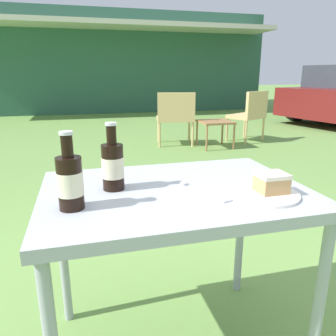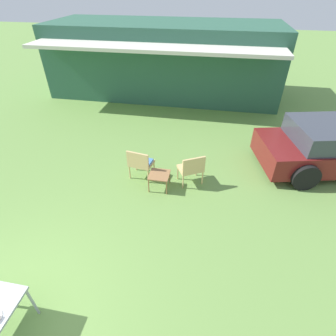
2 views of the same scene
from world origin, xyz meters
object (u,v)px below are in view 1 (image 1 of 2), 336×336
Objects in this scene: cake_on_plate at (267,188)px; cola_bottle_near at (113,165)px; cola_bottle_far at (70,181)px; wicker_chair_plain at (250,112)px; garden_side_table at (215,124)px; patio_table at (175,206)px; wicker_chair_cushioned at (175,115)px.

cake_on_plate is 1.01× the size of cola_bottle_near.
cola_bottle_far is (-0.15, -0.15, 0.00)m from cola_bottle_near.
wicker_chair_plain is at bearing 55.58° from cola_bottle_near.
garden_side_table is 2.00× the size of cake_on_plate.
garden_side_table is 0.52× the size of patio_table.
garden_side_table is at bearing 61.18° from cola_bottle_far.
wicker_chair_cushioned is 4.18m from patio_table.
wicker_chair_plain is at bearing 58.13° from patio_table.
garden_side_table is at bearing 160.15° from wicker_chair_cushioned.
wicker_chair_cushioned is 3.49× the size of cola_bottle_far.
cola_bottle_far is at bearing -118.82° from garden_side_table.
wicker_chair_cushioned reaches higher than cake_on_plate.
wicker_chair_plain is at bearing 62.13° from cake_on_plate.
cola_bottle_near is at bearing -118.05° from garden_side_table.
cola_bottle_near is (-0.51, 0.20, 0.07)m from cake_on_plate.
wicker_chair_cushioned is 3.49× the size of cola_bottle_near.
cake_on_plate is (0.29, -0.15, 0.10)m from patio_table.
patio_table is (-1.15, -4.01, 0.16)m from wicker_chair_cushioned.
wicker_chair_plain is 3.49× the size of cola_bottle_near.
wicker_chair_plain is 5.00m from cola_bottle_far.
cola_bottle_far is at bearing -134.42° from cola_bottle_near.
patio_table is at bearing 15.18° from cola_bottle_far.
patio_table is 0.28m from cola_bottle_near.
patio_table is at bearing 153.19° from cake_on_plate.
wicker_chair_cushioned is 4.26m from cake_on_plate.
wicker_chair_plain is at bearing -170.53° from wicker_chair_cushioned.
cola_bottle_near is (-1.37, -3.96, 0.33)m from wicker_chair_cushioned.
wicker_chair_plain reaches higher than cake_on_plate.
patio_table is at bearing 83.91° from wicker_chair_cushioned.
wicker_chair_cushioned reaches higher than garden_side_table.
cake_on_plate reaches higher than garden_side_table.
cola_bottle_far reaches higher than wicker_chair_cushioned.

